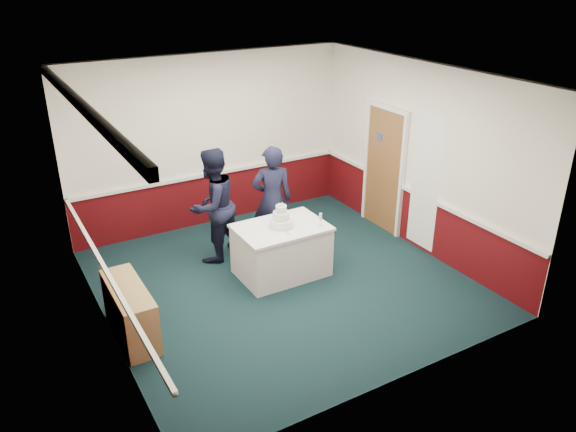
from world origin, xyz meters
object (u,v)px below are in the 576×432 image
cake_table (281,250)px  person_woman (272,200)px  cake_knife (286,232)px  wedding_cake (281,220)px  sideboard (130,312)px  champagne_flute (321,218)px  person_man (213,206)px

cake_table → person_woman: person_woman is taller
cake_knife → person_woman: person_woman is taller
cake_knife → cake_table: bearing=87.4°
wedding_cake → cake_table: bearing=-90.0°
cake_table → person_woman: bearing=71.0°
sideboard → cake_knife: cake_knife is taller
sideboard → cake_table: cake_table is taller
champagne_flute → person_woman: person_woman is taller
cake_table → wedding_cake: (0.00, 0.00, 0.50)m
champagne_flute → person_man: person_man is taller
sideboard → champagne_flute: 2.95m
person_man → sideboard: bearing=14.8°
person_woman → wedding_cake: bearing=89.9°
cake_table → champagne_flute: 0.78m
wedding_cake → champagne_flute: wedding_cake is taller
cake_table → person_woman: 0.93m
sideboard → wedding_cake: bearing=9.6°
sideboard → cake_knife: bearing=4.9°
cake_knife → champagne_flute: 0.55m
person_man → person_woman: person_man is taller
sideboard → cake_knife: 2.41m
wedding_cake → champagne_flute: 0.57m
sideboard → champagne_flute: champagne_flute is taller
sideboard → cake_table: 2.42m
sideboard → wedding_cake: wedding_cake is taller
sideboard → person_woman: size_ratio=0.68×
cake_table → person_man: (-0.66, 0.96, 0.50)m
cake_knife → person_man: size_ratio=0.12×
person_woman → champagne_flute: bearing=122.1°
sideboard → wedding_cake: (2.39, 0.40, 0.55)m
wedding_cake → person_woman: (0.26, 0.75, -0.01)m
champagne_flute → person_woman: (-0.24, 1.03, -0.04)m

